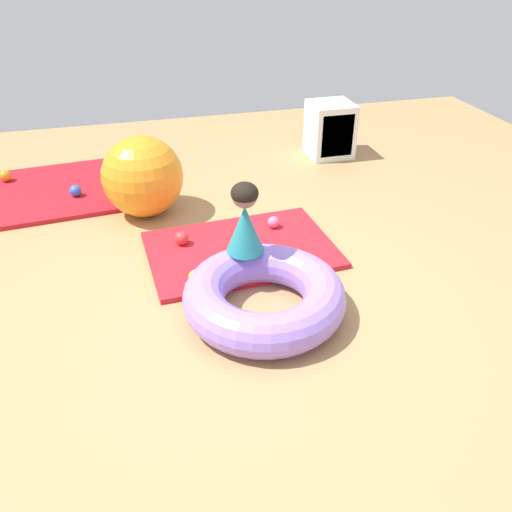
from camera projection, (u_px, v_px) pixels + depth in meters
ground_plane at (260, 299)px, 3.49m from camera, size 8.00×8.00×0.00m
gym_mat_near_right at (24, 195)px, 4.79m from camera, size 1.90×1.38×0.04m
gym_mat_center_rear at (241, 250)px, 3.99m from camera, size 1.44×1.03×0.04m
inflatable_cushion at (264, 296)px, 3.30m from camera, size 1.03×1.03×0.27m
child_in_teal at (245, 219)px, 3.38m from camera, size 0.28×0.28×0.49m
play_ball_orange at (5, 176)px, 4.98m from camera, size 0.11×0.11×0.11m
play_ball_yellow at (196, 277)px, 3.55m from camera, size 0.11×0.11×0.11m
play_ball_teal at (113, 191)px, 4.73m from camera, size 0.08×0.08×0.08m
play_ball_blue at (76, 191)px, 4.70m from camera, size 0.10×0.10×0.10m
play_ball_green at (234, 255)px, 3.80m from camera, size 0.09×0.09×0.09m
play_ball_red at (182, 238)px, 3.99m from camera, size 0.11×0.11×0.11m
play_ball_pink at (273, 222)px, 4.21m from camera, size 0.10×0.10×0.10m
exercise_ball_large at (143, 176)px, 4.36m from camera, size 0.68×0.68×0.68m
storage_cube at (331, 130)px, 5.52m from camera, size 0.44×0.44×0.56m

